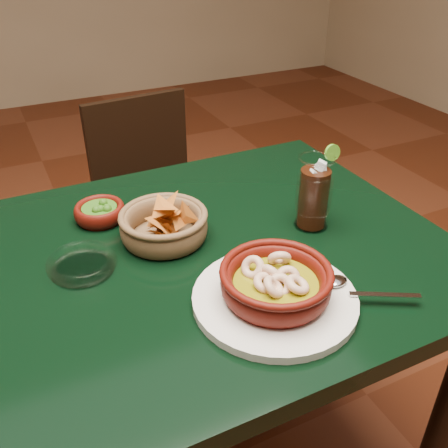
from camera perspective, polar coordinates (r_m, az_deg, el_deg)
name	(u,v)px	position (r m, az deg, el deg)	size (l,w,h in m)	color
dining_table	(159,300)	(1.05, -7.44, -8.62)	(1.20, 0.80, 0.75)	black
dining_chair	(155,208)	(1.77, -7.84, 1.84)	(0.41, 0.41, 0.82)	black
shrimp_plate	(276,287)	(0.87, 5.94, -7.14)	(0.37, 0.29, 0.08)	silver
chip_basket	(164,225)	(1.04, -6.87, -0.13)	(0.22, 0.22, 0.12)	brown
guacamole_ramekin	(100,212)	(1.14, -14.00, 1.38)	(0.13, 0.13, 0.04)	#470B06
cola_drink	(314,193)	(1.07, 10.24, 3.47)	(0.16, 0.16, 0.18)	white
glass_ashtray	(82,264)	(0.99, -15.92, -4.41)	(0.14, 0.14, 0.03)	white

